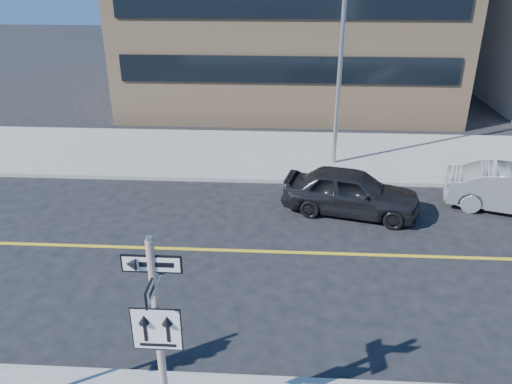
{
  "coord_description": "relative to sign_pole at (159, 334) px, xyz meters",
  "views": [
    {
      "loc": [
        1.91,
        -8.62,
        7.81
      ],
      "look_at": [
        1.16,
        4.0,
        1.94
      ],
      "focal_mm": 35.0,
      "sensor_mm": 36.0,
      "label": 1
    }
  ],
  "objects": [
    {
      "name": "ground",
      "position": [
        0.0,
        2.51,
        -2.44
      ],
      "size": [
        120.0,
        120.0,
        0.0
      ],
      "primitive_type": "plane",
      "color": "black",
      "rests_on": "ground"
    },
    {
      "name": "sign_pole",
      "position": [
        0.0,
        0.0,
        0.0
      ],
      "size": [
        0.92,
        0.92,
        4.06
      ],
      "color": "silver",
      "rests_on": "near_sidewalk"
    },
    {
      "name": "parked_car_a",
      "position": [
        4.21,
        9.24,
        -1.66
      ],
      "size": [
        2.85,
        4.85,
        1.55
      ],
      "primitive_type": "imported",
      "rotation": [
        0.0,
        0.0,
        1.33
      ],
      "color": "black",
      "rests_on": "ground"
    },
    {
      "name": "streetlight_a",
      "position": [
        4.0,
        13.27,
        2.32
      ],
      "size": [
        0.55,
        2.25,
        8.0
      ],
      "color": "gray",
      "rests_on": "far_sidewalk"
    }
  ]
}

